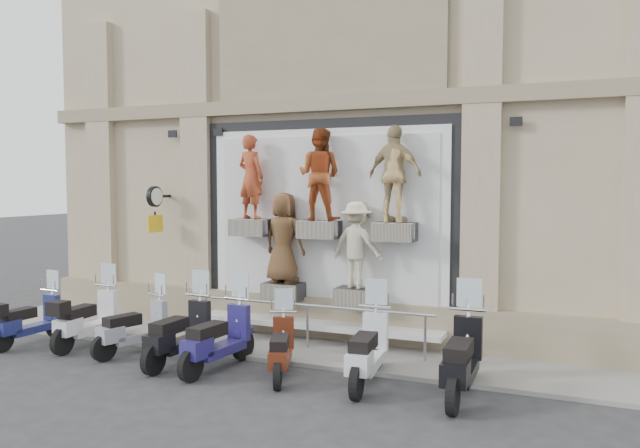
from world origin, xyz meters
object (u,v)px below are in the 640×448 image
(guard_rail, at_px, (308,328))
(clock_sign_bracket, at_px, (155,203))
(scooter_c, at_px, (135,316))
(scooter_h, at_px, (462,342))
(scooter_a, at_px, (30,309))
(scooter_d, at_px, (180,320))
(scooter_f, at_px, (281,336))
(scooter_b, at_px, (88,307))
(scooter_g, at_px, (368,335))
(scooter_e, at_px, (218,324))

(guard_rail, relative_size, clock_sign_bracket, 4.96)
(scooter_c, xyz_separation_m, scooter_h, (6.16, -0.02, 0.12))
(clock_sign_bracket, distance_m, scooter_h, 7.61)
(scooter_a, relative_size, scooter_d, 0.89)
(scooter_d, bearing_deg, clock_sign_bracket, 137.16)
(scooter_h, bearing_deg, scooter_f, -177.83)
(scooter_f, bearing_deg, scooter_b, 154.46)
(guard_rail, distance_m, scooter_g, 2.27)
(scooter_h, bearing_deg, scooter_d, -179.19)
(scooter_b, bearing_deg, scooter_h, -3.32)
(scooter_g, relative_size, scooter_h, 0.94)
(guard_rail, bearing_deg, scooter_f, -81.46)
(scooter_d, height_order, scooter_h, scooter_h)
(guard_rail, distance_m, scooter_e, 1.98)
(scooter_b, relative_size, scooter_e, 0.98)
(guard_rail, relative_size, scooter_g, 2.52)
(scooter_c, bearing_deg, scooter_e, 9.45)
(scooter_c, bearing_deg, scooter_h, 16.82)
(scooter_c, height_order, scooter_h, scooter_h)
(scooter_b, xyz_separation_m, scooter_c, (1.24, -0.11, -0.05))
(scooter_c, xyz_separation_m, scooter_g, (4.66, -0.02, 0.08))
(scooter_g, xyz_separation_m, scooter_h, (1.50, -0.00, 0.05))
(scooter_e, height_order, scooter_f, scooter_e)
(scooter_b, bearing_deg, scooter_d, -9.89)
(scooter_f, xyz_separation_m, scooter_h, (2.96, 0.18, 0.16))
(scooter_a, xyz_separation_m, scooter_b, (1.16, 0.37, 0.07))
(scooter_f, bearing_deg, scooter_e, 161.43)
(scooter_d, bearing_deg, scooter_a, -177.17)
(scooter_d, bearing_deg, scooter_g, 5.30)
(guard_rail, relative_size, scooter_f, 2.92)
(guard_rail, height_order, scooter_c, scooter_c)
(scooter_f, bearing_deg, scooter_h, -17.91)
(scooter_g, bearing_deg, scooter_c, 174.06)
(scooter_e, bearing_deg, scooter_b, 179.55)
(guard_rail, xyz_separation_m, scooter_b, (-4.20, -1.33, 0.33))
(scooter_h, bearing_deg, scooter_g, 178.50)
(scooter_f, bearing_deg, guard_rail, 77.06)
(scooter_a, distance_m, scooter_g, 7.07)
(guard_rail, height_order, scooter_h, scooter_h)
(scooter_g, bearing_deg, scooter_d, 177.52)
(scooter_e, distance_m, scooter_f, 1.19)
(scooter_a, bearing_deg, scooter_h, 4.99)
(scooter_a, height_order, scooter_e, scooter_e)
(guard_rail, relative_size, scooter_h, 2.38)
(scooter_a, relative_size, scooter_c, 0.97)
(scooter_g, bearing_deg, scooter_e, 179.67)
(scooter_e, xyz_separation_m, scooter_h, (4.14, 0.24, 0.05))
(guard_rail, bearing_deg, clock_sign_bracket, 173.16)
(scooter_g, bearing_deg, scooter_f, -178.36)
(scooter_e, height_order, scooter_g, scooter_g)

